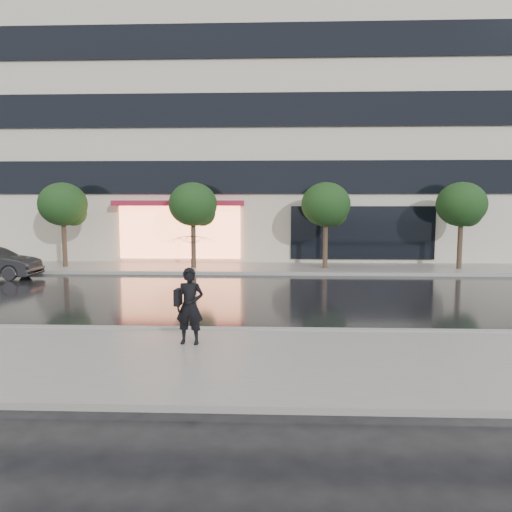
{
  "coord_description": "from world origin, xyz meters",
  "views": [
    {
      "loc": [
        0.76,
        -12.57,
        3.14
      ],
      "look_at": [
        0.13,
        3.21,
        1.4
      ],
      "focal_mm": 35.0,
      "sensor_mm": 36.0,
      "label": 1
    }
  ],
  "objects": [
    {
      "name": "tree_far_west",
      "position": [
        -8.94,
        10.03,
        2.92
      ],
      "size": [
        2.2,
        2.2,
        3.99
      ],
      "color": "#33261C",
      "rests_on": "ground"
    },
    {
      "name": "tree_mid_west",
      "position": [
        -2.94,
        10.03,
        2.92
      ],
      "size": [
        2.2,
        2.2,
        3.99
      ],
      "color": "#33261C",
      "rests_on": "ground"
    },
    {
      "name": "office_building",
      "position": [
        -0.0,
        17.97,
        9.0
      ],
      "size": [
        30.0,
        12.76,
        18.0
      ],
      "color": "#BCB09F",
      "rests_on": "ground"
    },
    {
      "name": "curb_far",
      "position": [
        0.0,
        8.5,
        0.07
      ],
      "size": [
        60.0,
        0.25,
        0.14
      ],
      "primitive_type": "cube",
      "color": "gray",
      "rests_on": "ground"
    },
    {
      "name": "curb_near",
      "position": [
        0.0,
        -1.0,
        0.07
      ],
      "size": [
        60.0,
        0.25,
        0.14
      ],
      "primitive_type": "cube",
      "color": "gray",
      "rests_on": "ground"
    },
    {
      "name": "tree_mid_east",
      "position": [
        3.06,
        10.03,
        2.92
      ],
      "size": [
        2.2,
        2.2,
        3.99
      ],
      "color": "#33261C",
      "rests_on": "ground"
    },
    {
      "name": "sidewalk_near",
      "position": [
        0.0,
        -3.25,
        0.06
      ],
      "size": [
        60.0,
        4.5,
        0.12
      ],
      "primitive_type": "cube",
      "color": "slate",
      "rests_on": "ground"
    },
    {
      "name": "pedestrian_with_umbrella",
      "position": [
        -1.02,
        -2.29,
        1.68
      ],
      "size": [
        1.06,
        1.07,
        2.35
      ],
      "rotation": [
        0.0,
        0.0,
        -0.1
      ],
      "color": "black",
      "rests_on": "sidewalk_near"
    },
    {
      "name": "sidewalk_far",
      "position": [
        0.0,
        10.25,
        0.06
      ],
      "size": [
        60.0,
        3.5,
        0.12
      ],
      "primitive_type": "cube",
      "color": "slate",
      "rests_on": "ground"
    },
    {
      "name": "tree_far_east",
      "position": [
        9.06,
        10.03,
        2.92
      ],
      "size": [
        2.2,
        2.2,
        3.99
      ],
      "color": "#33261C",
      "rests_on": "ground"
    },
    {
      "name": "ground",
      "position": [
        0.0,
        0.0,
        0.0
      ],
      "size": [
        120.0,
        120.0,
        0.0
      ],
      "primitive_type": "plane",
      "color": "black",
      "rests_on": "ground"
    }
  ]
}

